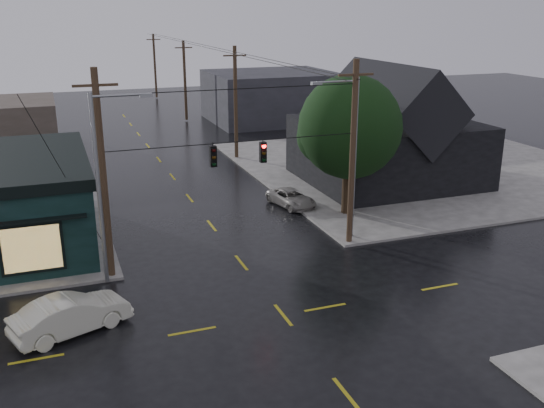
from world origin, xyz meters
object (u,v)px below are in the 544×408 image
object	(u,v)px
sedan_cream	(71,315)
suv_silver	(291,198)
utility_pole_ne	(349,243)
corner_tree	(350,127)
utility_pole_nw	(112,277)

from	to	relation	value
sedan_cream	suv_silver	world-z (taller)	sedan_cream
utility_pole_ne	suv_silver	distance (m)	7.46
corner_tree	utility_pole_ne	world-z (taller)	corner_tree
utility_pole_nw	sedan_cream	distance (m)	5.34
utility_pole_nw	sedan_cream	world-z (taller)	utility_pole_nw
sedan_cream	suv_silver	bearing A→B (deg)	-71.15
utility_pole_nw	suv_silver	bearing A→B (deg)	30.70
sedan_cream	suv_silver	size ratio (longest dim) A/B	1.19
utility_pole_ne	suv_silver	size ratio (longest dim) A/B	2.54
utility_pole_ne	sedan_cream	size ratio (longest dim) A/B	2.13
utility_pole_nw	sedan_cream	bearing A→B (deg)	-113.35
utility_pole_ne	suv_silver	bearing A→B (deg)	93.85
utility_pole_nw	utility_pole_ne	xyz separation A→B (m)	(13.00, 0.00, 0.00)
utility_pole_ne	corner_tree	bearing A→B (deg)	64.58
corner_tree	utility_pole_ne	size ratio (longest dim) A/B	0.86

